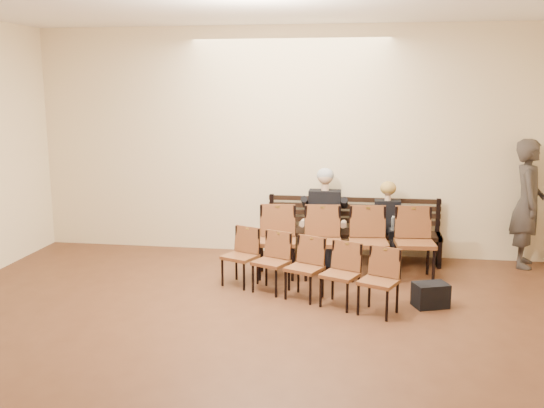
{
  "coord_description": "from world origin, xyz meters",
  "views": [
    {
      "loc": [
        1.15,
        -4.28,
        2.58
      ],
      "look_at": [
        -0.12,
        4.05,
        0.95
      ],
      "focal_mm": 40.0,
      "sensor_mm": 36.0,
      "label": 1
    }
  ],
  "objects": [
    {
      "name": "room_walls",
      "position": [
        0.0,
        0.79,
        2.54
      ],
      "size": [
        8.02,
        10.01,
        3.51
      ],
      "color": "beige",
      "rests_on": "ground"
    },
    {
      "name": "bench",
      "position": [
        1.01,
        4.65,
        0.23
      ],
      "size": [
        2.6,
        0.9,
        0.45
      ],
      "primitive_type": "cube",
      "color": "black",
      "rests_on": "ground"
    },
    {
      "name": "seated_man",
      "position": [
        0.59,
        4.53,
        0.71
      ],
      "size": [
        0.59,
        0.81,
        1.41
      ],
      "primitive_type": null,
      "color": "black",
      "rests_on": "ground"
    },
    {
      "name": "seated_woman",
      "position": [
        1.51,
        4.53,
        0.54
      ],
      "size": [
        0.47,
        0.65,
        1.09
      ],
      "primitive_type": null,
      "color": "black",
      "rests_on": "ground"
    },
    {
      "name": "laptop",
      "position": [
        0.59,
        4.37,
        0.57
      ],
      "size": [
        0.37,
        0.3,
        0.25
      ],
      "primitive_type": "cube",
      "rotation": [
        0.0,
        0.0,
        -0.1
      ],
      "color": "silver",
      "rests_on": "bench"
    },
    {
      "name": "water_bottle",
      "position": [
        1.59,
        4.33,
        0.56
      ],
      "size": [
        0.07,
        0.07,
        0.21
      ],
      "primitive_type": "cylinder",
      "rotation": [
        0.0,
        0.0,
        0.12
      ],
      "color": "silver",
      "rests_on": "bench"
    },
    {
      "name": "bag",
      "position": [
        1.98,
        2.81,
        0.14
      ],
      "size": [
        0.46,
        0.39,
        0.29
      ],
      "primitive_type": "cube",
      "rotation": [
        0.0,
        0.0,
        0.37
      ],
      "color": "black",
      "rests_on": "ground"
    },
    {
      "name": "passerby",
      "position": [
        3.5,
        4.75,
        1.07
      ],
      "size": [
        0.65,
        0.86,
        2.14
      ],
      "primitive_type": "imported",
      "rotation": [
        0.0,
        0.0,
        1.39
      ],
      "color": "#36302C",
      "rests_on": "ground"
    },
    {
      "name": "chair_row_front",
      "position": [
        0.93,
        3.8,
        0.49
      ],
      "size": [
        2.43,
        0.75,
        0.98
      ],
      "primitive_type": "cube",
      "rotation": [
        0.0,
        0.0,
        0.09
      ],
      "color": "brown",
      "rests_on": "ground"
    },
    {
      "name": "chair_row_back",
      "position": [
        0.46,
        2.87,
        0.38
      ],
      "size": [
        2.32,
        1.33,
        0.77
      ],
      "primitive_type": "cube",
      "rotation": [
        0.0,
        0.0,
        -0.42
      ],
      "color": "brown",
      "rests_on": "ground"
    }
  ]
}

